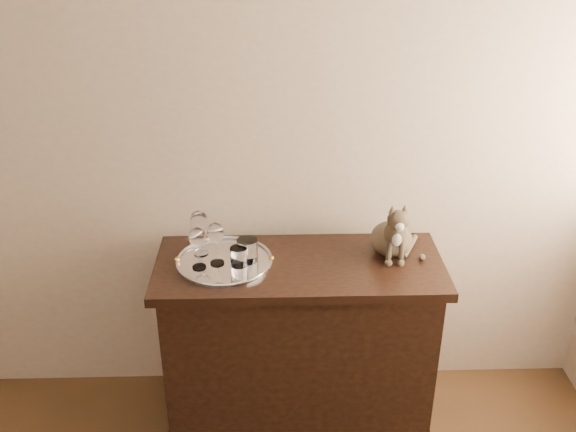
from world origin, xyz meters
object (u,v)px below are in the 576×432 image
tray (225,262)px  cat (393,225)px  wine_glass_a (200,232)px  tumbler_a (239,256)px  sideboard (299,345)px  wine_glass_d (216,243)px  tumbler_c (247,250)px  wine_glass_c (198,248)px

tray → cat: (0.70, 0.06, 0.13)m
wine_glass_a → tumbler_a: (0.16, -0.10, -0.06)m
tumbler_a → sideboard: bearing=4.8°
sideboard → wine_glass_d: size_ratio=6.45×
tray → tumbler_a: size_ratio=4.99×
tray → tumbler_a: bearing=-28.0°
wine_glass_a → tumbler_c: size_ratio=2.05×
cat → tumbler_c: bearing=-174.0°
wine_glass_c → tumbler_a: size_ratio=2.26×
sideboard → wine_glass_c: size_ratio=6.61×
sideboard → tumbler_c: size_ratio=12.36×
wine_glass_c → tumbler_c: size_ratio=1.87×
wine_glass_c → cat: bearing=7.7°
wine_glass_a → tumbler_a: size_ratio=2.49×
sideboard → tumbler_c: 0.53m
sideboard → tray: size_ratio=3.00×
tumbler_a → cat: (0.64, 0.09, 0.09)m
wine_glass_c → cat: (0.80, 0.11, 0.04)m
cat → wine_glass_c: bearing=-171.9°
sideboard → wine_glass_d: 0.63m
wine_glass_a → wine_glass_c: wine_glass_a is taller
tumbler_c → wine_glass_d: bearing=-171.5°
tumbler_c → cat: 0.61m
tumbler_a → tumbler_c: bearing=46.0°
sideboard → tray: bearing=177.8°
tray → tumbler_c: bearing=1.7°
sideboard → tumbler_c: tumbler_c is taller
wine_glass_d → cat: (0.73, 0.08, 0.03)m
wine_glass_d → tumbler_c: (0.12, 0.02, -0.04)m
sideboard → wine_glass_a: 0.68m
cat → sideboard: bearing=-168.9°
wine_glass_d → tumbler_c: bearing=8.5°
tumbler_a → wine_glass_d: bearing=169.4°
sideboard → wine_glass_a: size_ratio=6.02×
sideboard → tumbler_a: bearing=-175.2°
tumbler_a → wine_glass_a: bearing=148.3°
cat → tray: bearing=-174.6°
tumbler_a → tumbler_c: size_ratio=0.83×
tumbler_c → tumbler_a: bearing=-134.0°
wine_glass_c → tumbler_c: (0.20, 0.05, -0.04)m
tumbler_c → wine_glass_c: bearing=-166.0°
wine_glass_c → wine_glass_d: size_ratio=0.98×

